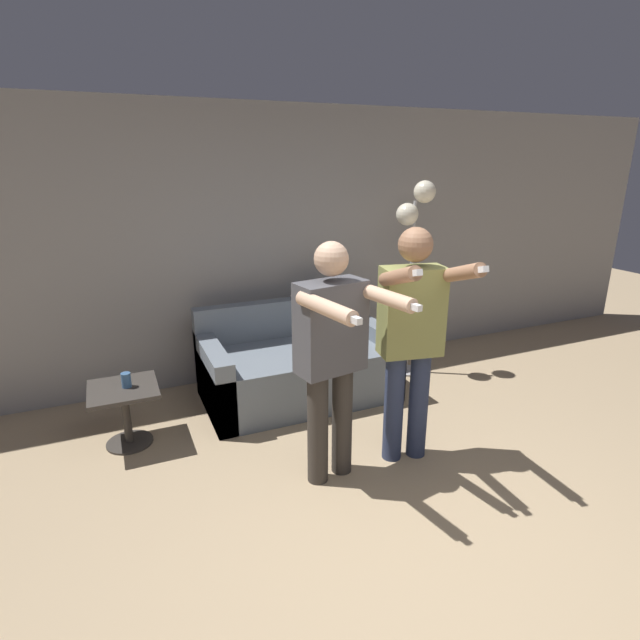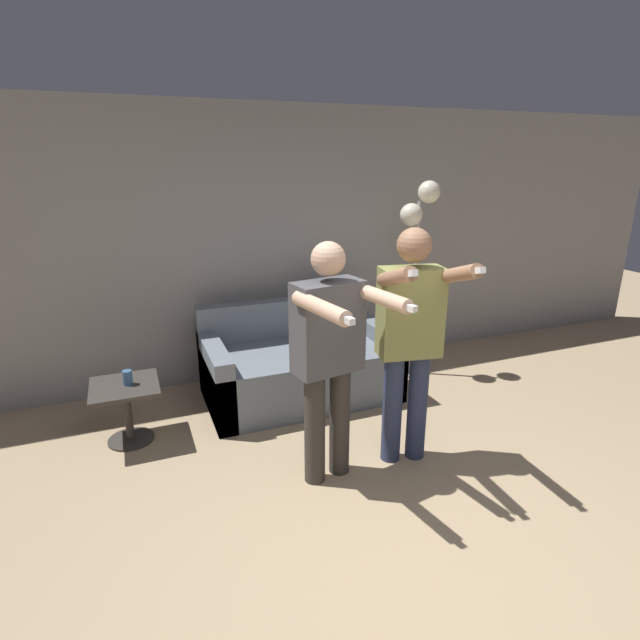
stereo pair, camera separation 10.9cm
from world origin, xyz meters
The scene contains 9 objects.
ground_plane centered at (0.00, 0.00, 0.00)m, with size 16.00×16.00×0.00m, color tan.
wall_back centered at (0.00, 2.84, 1.30)m, with size 10.00×0.05×2.60m.
couch centered at (0.10, 2.17, 0.29)m, with size 1.70×0.94×0.83m.
person_left centered at (-0.13, 0.91, 0.95)m, with size 0.59×0.74×1.63m.
person_right centered at (0.47, 0.91, 0.98)m, with size 0.58×0.72×1.69m.
cat centered at (0.52, 2.54, 0.92)m, with size 0.54×0.12×0.19m.
floor_lamp centered at (1.34, 2.23, 1.53)m, with size 0.39×0.28×1.92m.
side_table centered at (-1.39, 1.91, 0.35)m, with size 0.50×0.50×0.47m.
cup centered at (-1.36, 1.91, 0.53)m, with size 0.07×0.07×0.11m.
Camera 2 is at (-1.28, -1.83, 2.10)m, focal length 28.00 mm.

